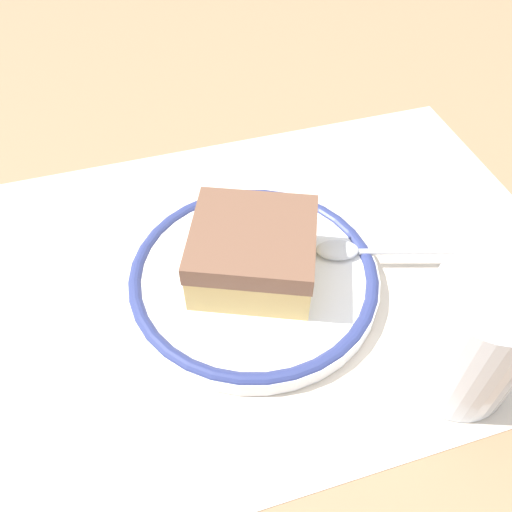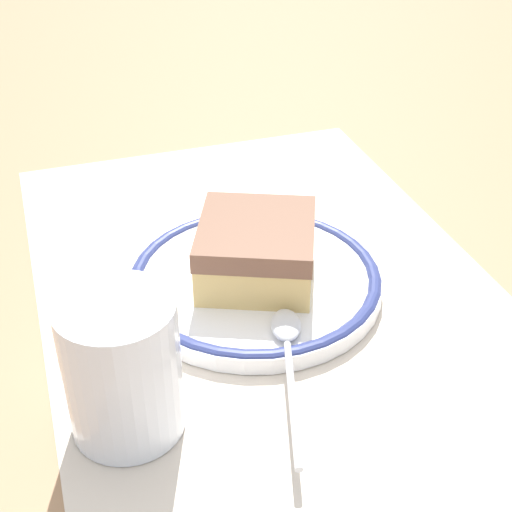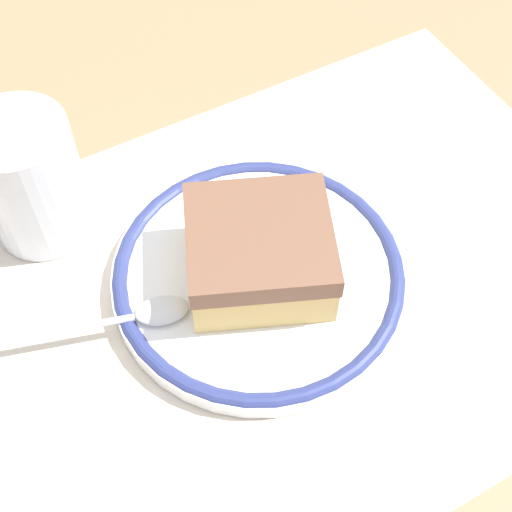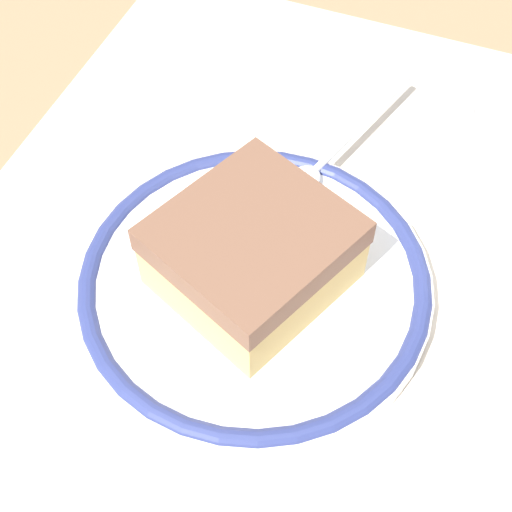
{
  "view_description": "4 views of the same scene",
  "coord_description": "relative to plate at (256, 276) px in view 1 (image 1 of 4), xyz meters",
  "views": [
    {
      "loc": [
        0.08,
        0.28,
        0.35
      ],
      "look_at": [
        -0.0,
        0.01,
        0.04
      ],
      "focal_mm": 37.17,
      "sensor_mm": 36.0,
      "label": 1
    },
    {
      "loc": [
        -0.46,
        0.16,
        0.36
      ],
      "look_at": [
        -0.0,
        0.01,
        0.04
      ],
      "focal_mm": 51.58,
      "sensor_mm": 36.0,
      "label": 2
    },
    {
      "loc": [
        -0.14,
        -0.23,
        0.44
      ],
      "look_at": [
        -0.0,
        0.01,
        0.04
      ],
      "focal_mm": 50.51,
      "sensor_mm": 36.0,
      "label": 3
    },
    {
      "loc": [
        0.22,
        0.1,
        0.37
      ],
      "look_at": [
        -0.0,
        0.01,
        0.04
      ],
      "focal_mm": 52.07,
      "sensor_mm": 36.0,
      "label": 4
    }
  ],
  "objects": [
    {
      "name": "ground_plane",
      "position": [
        0.0,
        -0.01,
        -0.01
      ],
      "size": [
        2.4,
        2.4,
        0.0
      ],
      "primitive_type": "plane",
      "color": "#9E7551"
    },
    {
      "name": "cake_slice",
      "position": [
        0.0,
        -0.0,
        0.03
      ],
      "size": [
        0.12,
        0.12,
        0.05
      ],
      "color": "#DBB76B",
      "rests_on": "plate"
    },
    {
      "name": "spoon",
      "position": [
        -0.09,
        0.01,
        0.01
      ],
      "size": [
        0.15,
        0.06,
        0.01
      ],
      "color": "silver",
      "rests_on": "plate"
    },
    {
      "name": "placemat",
      "position": [
        0.0,
        -0.01,
        -0.01
      ],
      "size": [
        0.55,
        0.37,
        0.0
      ],
      "primitive_type": "cube",
      "color": "beige",
      "rests_on": "ground_plane"
    },
    {
      "name": "plate",
      "position": [
        0.0,
        0.0,
        0.0
      ],
      "size": [
        0.21,
        0.21,
        0.02
      ],
      "color": "white",
      "rests_on": "placemat"
    },
    {
      "name": "cup",
      "position": [
        -0.11,
        0.13,
        0.03
      ],
      "size": [
        0.07,
        0.07,
        0.1
      ],
      "color": "silver",
      "rests_on": "placemat"
    }
  ]
}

